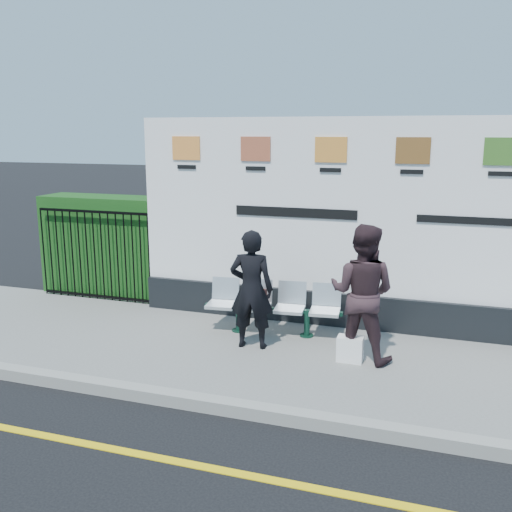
{
  "coord_description": "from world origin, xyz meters",
  "views": [
    {
      "loc": [
        0.92,
        -4.17,
        2.94
      ],
      "look_at": [
        -1.46,
        3.06,
        1.25
      ],
      "focal_mm": 40.0,
      "sensor_mm": 36.0,
      "label": 1
    }
  ],
  "objects_px": {
    "billboard": "(408,242)",
    "woman_left": "(251,289)",
    "bench": "(272,320)",
    "woman_right": "(362,293)"
  },
  "relations": [
    {
      "from": "bench",
      "to": "woman_left",
      "type": "height_order",
      "value": "woman_left"
    },
    {
      "from": "woman_right",
      "to": "bench",
      "type": "bearing_deg",
      "value": -12.92
    },
    {
      "from": "woman_left",
      "to": "billboard",
      "type": "bearing_deg",
      "value": -153.4
    },
    {
      "from": "billboard",
      "to": "woman_left",
      "type": "xyz_separation_m",
      "value": [
        -1.87,
        -1.25,
        -0.51
      ]
    },
    {
      "from": "bench",
      "to": "woman_right",
      "type": "distance_m",
      "value": 1.55
    },
    {
      "from": "billboard",
      "to": "bench",
      "type": "height_order",
      "value": "billboard"
    },
    {
      "from": "bench",
      "to": "woman_left",
      "type": "bearing_deg",
      "value": -107.98
    },
    {
      "from": "bench",
      "to": "woman_left",
      "type": "xyz_separation_m",
      "value": [
        -0.12,
        -0.56,
        0.59
      ]
    },
    {
      "from": "billboard",
      "to": "woman_right",
      "type": "relative_size",
      "value": 4.66
    },
    {
      "from": "bench",
      "to": "woman_right",
      "type": "xyz_separation_m",
      "value": [
        1.3,
        -0.52,
        0.66
      ]
    }
  ]
}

